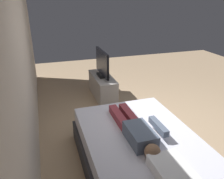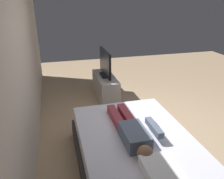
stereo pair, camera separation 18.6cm
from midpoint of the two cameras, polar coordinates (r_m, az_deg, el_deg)
The scene contains 8 objects.
ground_plane at distance 3.98m, azimuth 8.39°, elevation -11.01°, with size 10.00×10.00×0.00m, color tan.
back_wall at distance 3.44m, azimuth -22.96°, elevation 7.60°, with size 6.40×0.10×2.80m, color beige.
bed at distance 3.11m, azimuth 5.36°, elevation -15.79°, with size 2.08×1.47×0.54m.
pillow at distance 2.41m, azimuth 12.67°, elevation -19.45°, with size 0.48×0.34×0.12m, color white.
person at distance 2.91m, azimuth 4.39°, elevation -10.17°, with size 1.26×0.46×0.18m.
remote at distance 3.21m, azimuth 10.13°, elevation -8.52°, with size 0.15×0.04×0.02m, color black.
tv_stand at distance 5.19m, azimuth -3.41°, elevation 0.74°, with size 1.10×0.40×0.50m, color #B7B2AD.
tv at distance 5.01m, azimuth -3.55°, elevation 6.42°, with size 0.88×0.20×0.59m.
Camera 1 is at (-2.91, 1.63, 2.21)m, focal length 36.28 mm.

